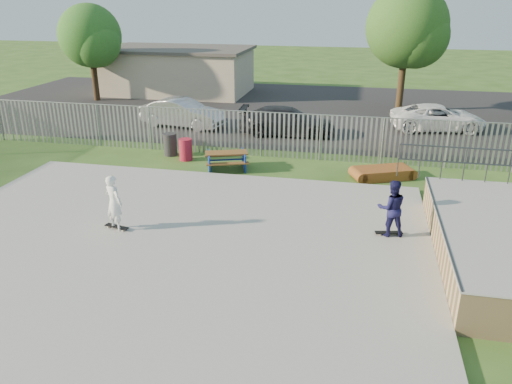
% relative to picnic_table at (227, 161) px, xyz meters
% --- Properties ---
extents(ground, '(120.00, 120.00, 0.00)m').
position_rel_picnic_table_xyz_m(ground, '(0.03, -6.98, -0.37)').
color(ground, '#2F511C').
rests_on(ground, ground).
extents(concrete_slab, '(15.00, 12.00, 0.15)m').
position_rel_picnic_table_xyz_m(concrete_slab, '(0.03, -6.98, -0.29)').
color(concrete_slab, '#9D9D98').
rests_on(concrete_slab, ground).
extents(fence, '(26.04, 16.02, 2.00)m').
position_rel_picnic_table_xyz_m(fence, '(1.03, -2.40, 0.63)').
color(fence, gray).
rests_on(fence, ground).
extents(picnic_table, '(2.09, 1.90, 0.73)m').
position_rel_picnic_table_xyz_m(picnic_table, '(0.00, 0.00, 0.00)').
color(picnic_table, brown).
rests_on(picnic_table, ground).
extents(funbox, '(2.31, 1.77, 0.41)m').
position_rel_picnic_table_xyz_m(funbox, '(6.28, 0.22, -0.16)').
color(funbox, brown).
rests_on(funbox, ground).
extents(trash_bin_red, '(0.57, 0.57, 0.94)m').
position_rel_picnic_table_xyz_m(trash_bin_red, '(-2.05, 0.81, 0.10)').
color(trash_bin_red, maroon).
rests_on(trash_bin_red, ground).
extents(trash_bin_grey, '(0.60, 0.60, 0.99)m').
position_rel_picnic_table_xyz_m(trash_bin_grey, '(-2.96, 1.35, 0.13)').
color(trash_bin_grey, '#252528').
rests_on(trash_bin_grey, ground).
extents(parking_lot, '(40.00, 18.00, 0.02)m').
position_rel_picnic_table_xyz_m(parking_lot, '(0.03, 12.02, -0.36)').
color(parking_lot, black).
rests_on(parking_lot, ground).
extents(car_silver, '(4.78, 2.38, 1.50)m').
position_rel_picnic_table_xyz_m(car_silver, '(-4.16, 6.31, 0.40)').
color(car_silver, '#BBBBC0').
rests_on(car_silver, parking_lot).
extents(car_dark, '(4.95, 2.28, 1.40)m').
position_rel_picnic_table_xyz_m(car_dark, '(1.62, 5.86, 0.35)').
color(car_dark, black).
rests_on(car_dark, parking_lot).
extents(car_white, '(5.10, 2.89, 1.34)m').
position_rel_picnic_table_xyz_m(car_white, '(9.27, 8.42, 0.32)').
color(car_white, white).
rests_on(car_white, parking_lot).
extents(building, '(10.40, 6.40, 3.20)m').
position_rel_picnic_table_xyz_m(building, '(-7.97, 16.02, 1.24)').
color(building, '#BEAD92').
rests_on(building, ground).
extents(tree_left, '(4.05, 4.05, 6.25)m').
position_rel_picnic_table_xyz_m(tree_left, '(-12.39, 12.08, 3.83)').
color(tree_left, '#3A2817').
rests_on(tree_left, ground).
extents(tree_mid, '(4.77, 4.77, 7.36)m').
position_rel_picnic_table_xyz_m(tree_mid, '(7.52, 12.89, 4.59)').
color(tree_mid, '#412F1A').
rests_on(tree_mid, ground).
extents(skateboard_a, '(0.82, 0.36, 0.08)m').
position_rel_picnic_table_xyz_m(skateboard_a, '(6.32, -5.15, -0.18)').
color(skateboard_a, black).
rests_on(skateboard_a, concrete_slab).
extents(skateboard_b, '(0.82, 0.39, 0.08)m').
position_rel_picnic_table_xyz_m(skateboard_b, '(-1.69, -6.44, -0.18)').
color(skateboard_b, black).
rests_on(skateboard_b, concrete_slab).
extents(skater_navy, '(0.94, 0.80, 1.70)m').
position_rel_picnic_table_xyz_m(skater_navy, '(6.32, -5.15, 0.63)').
color(skater_navy, '#151542').
rests_on(skater_navy, concrete_slab).
extents(skater_white, '(0.73, 0.62, 1.70)m').
position_rel_picnic_table_xyz_m(skater_white, '(-1.69, -6.44, 0.63)').
color(skater_white, white).
rests_on(skater_white, concrete_slab).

